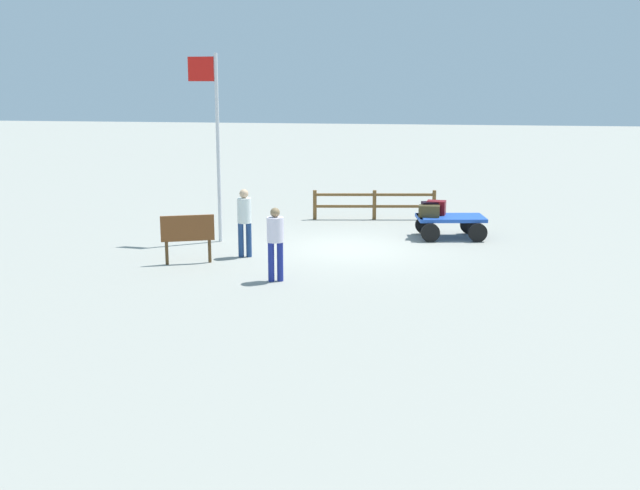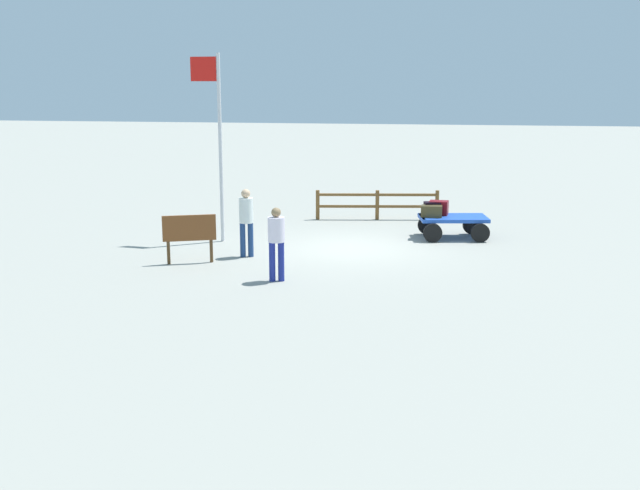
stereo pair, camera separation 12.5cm
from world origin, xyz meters
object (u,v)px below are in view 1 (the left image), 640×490
(luggage_cart, at_px, (450,222))
(suitcase_grey, at_px, (430,208))
(signboard, at_px, (188,231))
(suitcase_dark, at_px, (429,211))
(worker_lead, at_px, (275,237))
(flagpole, at_px, (214,132))
(suitcase_navy, at_px, (436,208))
(worker_trailing, at_px, (244,217))

(luggage_cart, xyz_separation_m, suitcase_grey, (0.58, -0.11, 0.36))
(suitcase_grey, distance_m, signboard, 7.20)
(luggage_cart, height_order, suitcase_dark, suitcase_dark)
(suitcase_dark, bearing_deg, luggage_cart, -161.38)
(suitcase_grey, bearing_deg, worker_lead, 60.04)
(worker_lead, bearing_deg, suitcase_dark, -121.35)
(suitcase_grey, distance_m, flagpole, 6.45)
(suitcase_navy, distance_m, flagpole, 6.63)
(luggage_cart, relative_size, worker_trailing, 1.18)
(luggage_cart, distance_m, worker_lead, 6.76)
(luggage_cart, height_order, flagpole, flagpole)
(suitcase_dark, relative_size, worker_trailing, 0.34)
(flagpole, bearing_deg, luggage_cart, -166.38)
(worker_trailing, bearing_deg, luggage_cart, -147.27)
(suitcase_navy, bearing_deg, signboard, 36.89)
(suitcase_navy, distance_m, worker_trailing, 5.91)
(suitcase_dark, relative_size, signboard, 0.48)
(luggage_cart, relative_size, suitcase_dark, 3.49)
(suitcase_navy, bearing_deg, worker_lead, 59.12)
(suitcase_grey, xyz_separation_m, worker_trailing, (4.56, 3.42, 0.21))
(suitcase_navy, bearing_deg, luggage_cart, 151.69)
(luggage_cart, distance_m, worker_trailing, 6.14)
(suitcase_grey, xyz_separation_m, worker_lead, (3.26, 5.65, 0.18))
(worker_lead, relative_size, signboard, 1.36)
(worker_trailing, bearing_deg, worker_lead, 120.20)
(luggage_cart, distance_m, signboard, 7.62)
(signboard, bearing_deg, worker_lead, 152.29)
(luggage_cart, height_order, suitcase_grey, suitcase_grey)
(suitcase_navy, height_order, worker_trailing, worker_trailing)
(suitcase_dark, bearing_deg, suitcase_grey, -90.97)
(worker_lead, bearing_deg, luggage_cart, -124.74)
(luggage_cart, relative_size, suitcase_navy, 3.62)
(suitcase_navy, height_order, worker_lead, worker_lead)
(suitcase_navy, relative_size, signboard, 0.46)
(suitcase_navy, xyz_separation_m, worker_trailing, (4.74, 3.52, 0.20))
(suitcase_dark, bearing_deg, flagpole, 13.11)
(suitcase_dark, xyz_separation_m, worker_lead, (3.25, 5.34, 0.21))
(worker_lead, bearing_deg, suitcase_grey, -119.96)
(suitcase_navy, relative_size, worker_lead, 0.34)
(worker_trailing, bearing_deg, flagpole, -54.20)
(suitcase_grey, bearing_deg, luggage_cart, 168.84)
(signboard, bearing_deg, suitcase_navy, -143.11)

